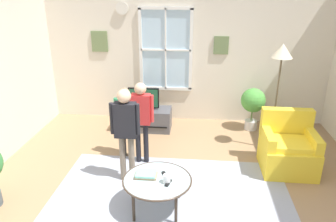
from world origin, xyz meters
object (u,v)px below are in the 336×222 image
object	(u,v)px
tv_stand	(144,119)
remote_near_cup	(165,175)
armchair	(288,149)
potted_plant_by_window	(253,103)
person_red_shirt	(141,114)
person_black_shirt	(125,125)
floor_lamp	(281,62)
book_stack	(146,175)
remote_near_books	(168,183)
person_green_shirt	(126,114)
cup	(167,179)
television	(144,98)
coffee_table	(157,181)

from	to	relation	value
tv_stand	remote_near_cup	distance (m)	2.38
armchair	potted_plant_by_window	bearing A→B (deg)	102.92
tv_stand	person_red_shirt	world-z (taller)	person_red_shirt
person_black_shirt	floor_lamp	bearing A→B (deg)	27.90
book_stack	remote_near_books	distance (m)	0.31
potted_plant_by_window	person_black_shirt	bearing A→B (deg)	-135.56
remote_near_books	person_green_shirt	size ratio (longest dim) A/B	0.12
cup	remote_near_cup	distance (m)	0.17
person_black_shirt	floor_lamp	size ratio (longest dim) A/B	0.76
person_black_shirt	person_red_shirt	distance (m)	0.54
remote_near_cup	person_black_shirt	xyz separation A→B (m)	(-0.59, 0.51, 0.41)
television	coffee_table	bearing A→B (deg)	-76.64
television	tv_stand	bearing A→B (deg)	90.00
television	book_stack	xyz separation A→B (m)	(0.42, -2.32, -0.18)
person_green_shirt	tv_stand	bearing A→B (deg)	84.80
armchair	person_black_shirt	xyz separation A→B (m)	(-2.32, -0.54, 0.52)
floor_lamp	person_red_shirt	bearing A→B (deg)	-162.80
remote_near_cup	television	bearing A→B (deg)	105.88
coffee_table	person_black_shirt	xyz separation A→B (m)	(-0.50, 0.61, 0.44)
person_black_shirt	person_green_shirt	world-z (taller)	person_black_shirt
person_black_shirt	remote_near_books	bearing A→B (deg)	-46.70
floor_lamp	cup	bearing A→B (deg)	-130.85
person_green_shirt	book_stack	bearing A→B (deg)	-67.50
floor_lamp	person_black_shirt	bearing A→B (deg)	-152.10
armchair	person_black_shirt	world-z (taller)	person_black_shirt
tv_stand	armchair	world-z (taller)	armchair
remote_near_cup	floor_lamp	xyz separation A→B (m)	(1.63, 1.69, 1.06)
coffee_table	remote_near_cup	world-z (taller)	remote_near_cup
armchair	person_black_shirt	distance (m)	2.44
person_black_shirt	person_red_shirt	bearing A→B (deg)	77.24
coffee_table	cup	size ratio (longest dim) A/B	7.74
armchair	potted_plant_by_window	distance (m)	1.47
television	person_green_shirt	size ratio (longest dim) A/B	0.51
television	potted_plant_by_window	xyz separation A→B (m)	(2.06, 0.19, -0.09)
television	coffee_table	world-z (taller)	television
coffee_table	person_green_shirt	size ratio (longest dim) A/B	0.73
cup	remote_near_cup	size ratio (longest dim) A/B	0.78
person_red_shirt	television	bearing A→B (deg)	98.22
coffee_table	remote_near_cup	distance (m)	0.13
book_stack	floor_lamp	xyz separation A→B (m)	(1.86, 1.73, 1.04)
book_stack	potted_plant_by_window	bearing A→B (deg)	56.94
book_stack	person_black_shirt	size ratio (longest dim) A/B	0.20
potted_plant_by_window	floor_lamp	xyz separation A→B (m)	(0.22, -0.78, 0.95)
armchair	book_stack	xyz separation A→B (m)	(-1.96, -1.10, 0.13)
television	person_black_shirt	bearing A→B (deg)	-88.05
coffee_table	book_stack	size ratio (longest dim) A/B	3.17
book_stack	remote_near_books	bearing A→B (deg)	-24.09
cup	person_green_shirt	distance (m)	1.59
person_black_shirt	person_red_shirt	world-z (taller)	person_black_shirt
tv_stand	armchair	size ratio (longest dim) A/B	1.19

